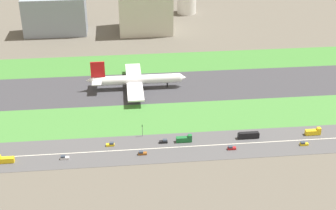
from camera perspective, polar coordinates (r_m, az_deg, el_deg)
The scene contains 21 objects.
ground_plane at distance 321.67m, azimuth 1.25°, elevation 2.18°, with size 800.00×800.00×0.00m, color #5B564C.
runway at distance 321.65m, azimuth 1.25°, elevation 2.19°, with size 280.00×46.00×0.10m, color #38383D.
grass_median_north at distance 358.74m, azimuth 0.44°, elevation 5.03°, with size 280.00×36.00×0.10m, color #3D7A33.
grass_median_south at distance 285.63m, azimuth 2.26°, elevation -1.37°, with size 280.00×36.00×0.10m, color #427F38.
highway at distance 258.55m, azimuth 3.24°, elevation -4.83°, with size 280.00×28.00×0.10m, color #4C4C4F.
highway_centerline at distance 258.52m, azimuth 3.24°, elevation -4.82°, with size 266.00×0.50×0.01m, color silver.
airliner at distance 316.97m, azimuth -3.92°, elevation 2.96°, with size 65.00×56.00×19.70m.
truck_2 at distance 261.16m, azimuth 1.94°, elevation -4.01°, with size 8.40×2.50×4.00m.
car_4 at distance 253.13m, azimuth -12.04°, elevation -6.04°, with size 4.40×1.80×2.00m.
truck_0 at distance 278.96m, azimuth 16.64°, elevation -3.04°, with size 8.40×2.50×4.00m.
car_2 at distance 251.37m, azimuth -3.06°, elevation -5.64°, with size 4.40×1.80×2.00m.
car_5 at distance 259.73m, azimuth -6.73°, elevation -4.60°, with size 4.40×1.80×2.00m.
car_0 at distance 268.30m, azimuth 15.60°, elevation -4.39°, with size 4.40×1.80×2.00m.
bus_0 at distance 267.60m, azimuth 9.40°, elevation -3.52°, with size 11.60×2.50×3.50m.
car_6 at distance 257.21m, azimuth 7.43°, elevation -5.00°, with size 4.40×1.80×2.00m.
truck_1 at distance 257.93m, azimuth -18.53°, elevation -6.09°, with size 8.40×2.50×4.00m.
car_3 at distance 260.44m, azimuth -0.50°, elevation -4.28°, with size 4.40×1.80×2.00m.
traffic_light at distance 264.84m, azimuth -3.03°, elevation -2.87°, with size 0.36×0.50×7.20m.
terminal_building at distance 423.36m, azimuth -13.09°, elevation 10.21°, with size 51.30×24.77×31.61m, color gray.
hangar_building at distance 419.16m, azimuth -2.72°, elevation 11.44°, with size 44.28×37.97×41.70m, color beige.
fuel_tank_west at distance 469.75m, azimuth 2.19°, elevation 11.66°, with size 17.84×17.84×16.19m, color silver.
Camera 1 is at (-36.98, -287.27, 139.94)m, focal length 52.08 mm.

